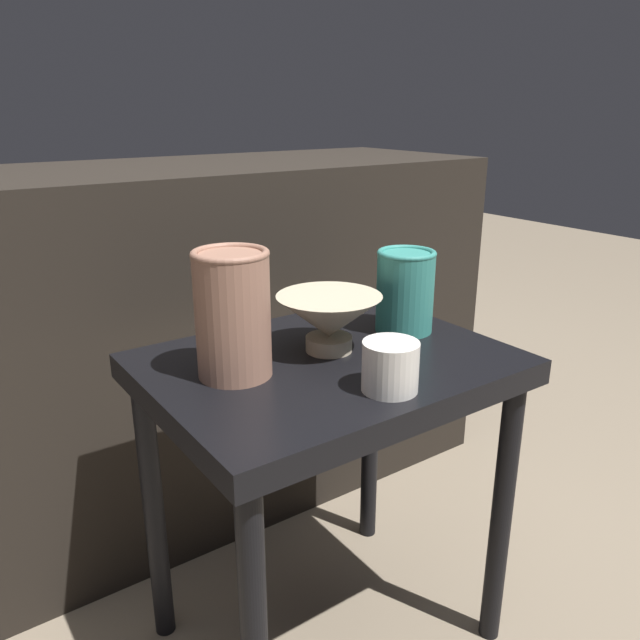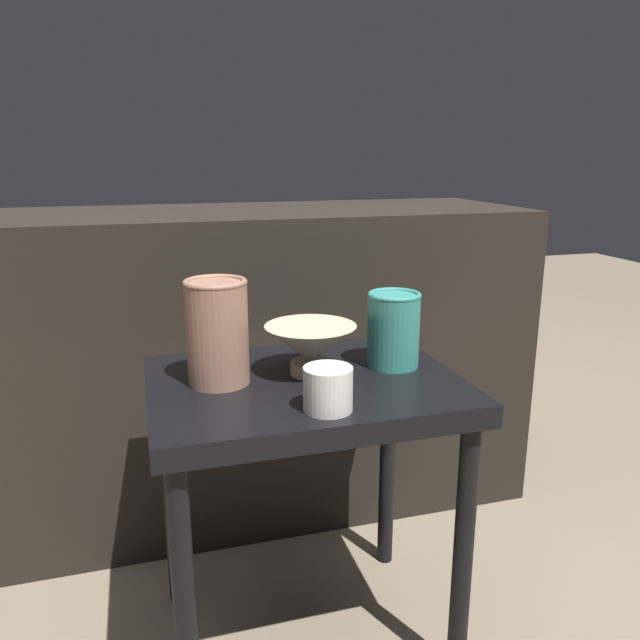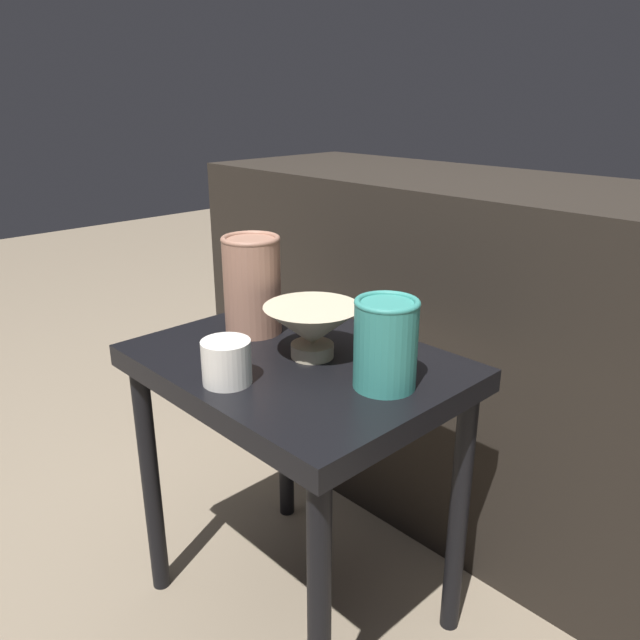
{
  "view_description": "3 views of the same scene",
  "coord_description": "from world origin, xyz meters",
  "px_view_note": "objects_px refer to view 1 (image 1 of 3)",
  "views": [
    {
      "loc": [
        -0.54,
        -0.74,
        0.94
      ],
      "look_at": [
        -0.01,
        0.01,
        0.62
      ],
      "focal_mm": 35.0,
      "sensor_mm": 36.0,
      "label": 1
    },
    {
      "loc": [
        -0.27,
        -1.04,
        0.96
      ],
      "look_at": [
        0.04,
        0.02,
        0.66
      ],
      "focal_mm": 35.0,
      "sensor_mm": 36.0,
      "label": 2
    },
    {
      "loc": [
        0.76,
        -0.67,
        1.0
      ],
      "look_at": [
        0.04,
        0.02,
        0.63
      ],
      "focal_mm": 35.0,
      "sensor_mm": 36.0,
      "label": 3
    }
  ],
  "objects_px": {
    "bowl": "(329,318)",
    "vase_colorful_right": "(405,290)",
    "cup": "(388,367)",
    "vase_textured_left": "(233,312)"
  },
  "relations": [
    {
      "from": "vase_colorful_right",
      "to": "cup",
      "type": "bearing_deg",
      "value": -137.53
    },
    {
      "from": "bowl",
      "to": "cup",
      "type": "distance_m",
      "value": 0.17
    },
    {
      "from": "vase_colorful_right",
      "to": "cup",
      "type": "relative_size",
      "value": 1.82
    },
    {
      "from": "vase_colorful_right",
      "to": "cup",
      "type": "height_order",
      "value": "vase_colorful_right"
    },
    {
      "from": "vase_textured_left",
      "to": "vase_colorful_right",
      "type": "bearing_deg",
      "value": -0.09
    },
    {
      "from": "bowl",
      "to": "vase_colorful_right",
      "type": "bearing_deg",
      "value": 0.67
    },
    {
      "from": "bowl",
      "to": "vase_textured_left",
      "type": "distance_m",
      "value": 0.17
    },
    {
      "from": "bowl",
      "to": "vase_textured_left",
      "type": "height_order",
      "value": "vase_textured_left"
    },
    {
      "from": "cup",
      "to": "bowl",
      "type": "bearing_deg",
      "value": 82.34
    },
    {
      "from": "vase_colorful_right",
      "to": "vase_textured_left",
      "type": "bearing_deg",
      "value": 179.91
    }
  ]
}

